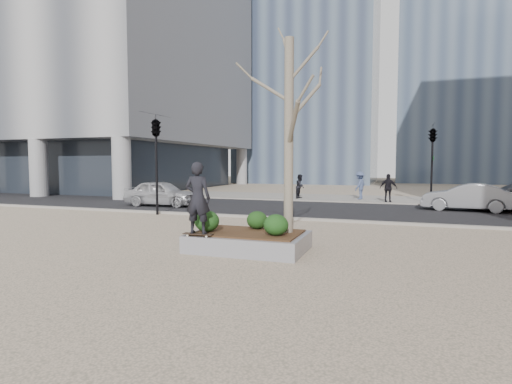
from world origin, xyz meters
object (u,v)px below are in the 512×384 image
(police_car, at_px, (162,193))
(planter, at_px, (249,242))
(skateboarder, at_px, (198,198))
(skateboard, at_px, (198,235))

(police_car, bearing_deg, planter, -138.34)
(skateboarder, relative_size, police_car, 0.45)
(skateboard, bearing_deg, police_car, 124.21)
(skateboarder, distance_m, police_car, 12.09)
(skateboard, bearing_deg, skateboarder, 0.00)
(planter, height_order, skateboard, skateboard)
(planter, distance_m, police_car, 12.09)
(skateboard, distance_m, skateboarder, 0.94)
(skateboarder, height_order, police_car, skateboarder)
(planter, bearing_deg, skateboard, -140.18)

